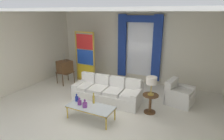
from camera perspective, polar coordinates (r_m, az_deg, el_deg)
name	(u,v)px	position (r m, az deg, el deg)	size (l,w,h in m)	color
ground_plane	(100,108)	(6.31, -3.62, -11.34)	(16.00, 16.00, 0.00)	silver
wall_rear	(134,47)	(8.47, 6.69, 6.74)	(8.00, 0.12, 3.00)	silver
wall_left	(29,50)	(8.56, -23.47, 5.56)	(0.12, 7.00, 3.00)	silver
ceiling_slab	(111,11)	(6.26, -0.31, 17.25)	(8.00, 7.60, 0.04)	white
curtained_window	(139,43)	(8.19, 8.09, 8.05)	(2.00, 0.17, 2.70)	white
couch_white_long	(108,92)	(6.72, -1.21, -6.58)	(2.38, 1.04, 0.86)	white
coffee_table	(91,107)	(5.59, -6.40, -11.05)	(1.36, 0.61, 0.41)	silver
bottle_blue_decanter	(85,104)	(5.52, -8.11, -10.15)	(0.14, 0.14, 0.24)	#753384
bottle_crystal_tall	(80,102)	(5.68, -9.66, -9.44)	(0.12, 0.12, 0.22)	#753384
bottle_amber_squat	(77,98)	(5.91, -10.46, -8.35)	(0.11, 0.11, 0.23)	navy
bottle_ruby_flask	(94,99)	(5.68, -5.50, -8.61)	(0.07, 0.07, 0.33)	gold
vintage_tv	(65,67)	(8.40, -13.93, 0.86)	(0.66, 0.72, 1.35)	brown
armchair_white	(178,95)	(6.88, 19.13, -7.14)	(0.94, 0.93, 0.80)	white
stained_glass_divider	(85,58)	(8.42, -8.01, 3.55)	(0.95, 0.05, 2.20)	gold
peacock_figurine	(90,80)	(8.18, -6.58, -2.94)	(0.44, 0.60, 0.50)	beige
round_side_table	(150,102)	(6.02, 11.34, -9.33)	(0.48, 0.48, 0.59)	brown
table_lamp_brass	(152,81)	(5.76, 11.73, -3.31)	(0.32, 0.32, 0.57)	#B29338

